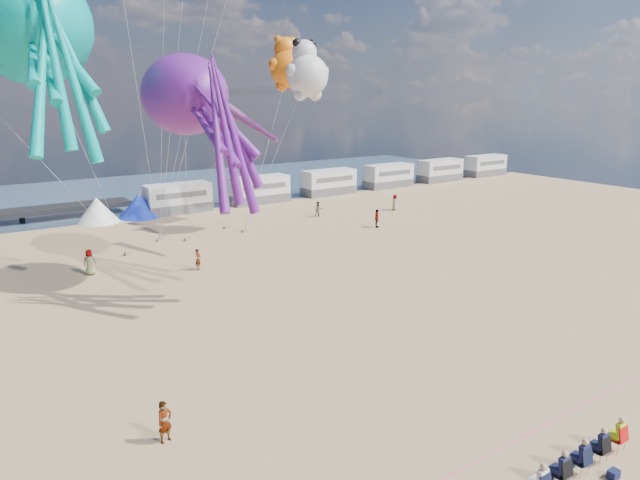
{
  "coord_description": "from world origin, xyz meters",
  "views": [
    {
      "loc": [
        -14.6,
        -15.75,
        12.06
      ],
      "look_at": [
        0.34,
        6.0,
        5.19
      ],
      "focal_mm": 32.0,
      "sensor_mm": 36.0,
      "label": 1
    }
  ],
  "objects": [
    {
      "name": "sandbag_b",
      "position": [
        2.44,
        28.65,
        0.11
      ],
      "size": [
        0.5,
        0.35,
        0.22
      ],
      "primitive_type": "cube",
      "color": "gray",
      "rests_on": "ground"
    },
    {
      "name": "sandbag_e",
      "position": [
        0.41,
        29.7,
        0.11
      ],
      "size": [
        0.5,
        0.35,
        0.22
      ],
      "primitive_type": "cube",
      "color": "gray",
      "rests_on": "ground"
    },
    {
      "name": "tent_white",
      "position": [
        -2.0,
        40.0,
        1.2
      ],
      "size": [
        4.0,
        4.0,
        2.4
      ],
      "primitive_type": "cone",
      "color": "white",
      "rests_on": "ground"
    },
    {
      "name": "kite_teddy_orange",
      "position": [
        13.72,
        30.58,
        14.09
      ],
      "size": [
        5.03,
        4.86,
        5.79
      ],
      "primitive_type": null,
      "rotation": [
        0.0,
        0.0,
        0.29
      ],
      "color": "orange"
    },
    {
      "name": "beachgoer_3",
      "position": [
        18.53,
        23.27,
        0.85
      ],
      "size": [
        1.14,
        1.26,
        1.7
      ],
      "primitive_type": "imported",
      "rotation": [
        0.0,
        0.0,
        0.97
      ],
      "color": "#7F6659",
      "rests_on": "ground"
    },
    {
      "name": "kite_panda",
      "position": [
        12.91,
        26.12,
        13.39
      ],
      "size": [
        5.21,
        5.04,
        6.0
      ],
      "primitive_type": null,
      "rotation": [
        0.0,
        0.0,
        0.29
      ],
      "color": "silver"
    },
    {
      "name": "motorhome_5",
      "position": [
        53.5,
        40.0,
        1.5
      ],
      "size": [
        6.6,
        2.5,
        3.0
      ],
      "primitive_type": "cube",
      "color": "silver",
      "rests_on": "ground"
    },
    {
      "name": "sandbag_d",
      "position": [
        7.0,
        30.7,
        0.11
      ],
      "size": [
        0.5,
        0.35,
        0.22
      ],
      "primitive_type": "cube",
      "color": "gray",
      "rests_on": "ground"
    },
    {
      "name": "kite_octopus_purple",
      "position": [
        -0.88,
        19.14,
        11.9
      ],
      "size": [
        8.09,
        10.96,
        11.52
      ],
      "primitive_type": null,
      "rotation": [
        0.0,
        0.0,
        0.43
      ],
      "color": "#641B83"
    },
    {
      "name": "beachgoer_5",
      "position": [
        -0.03,
        20.47,
        0.75
      ],
      "size": [
        1.3,
        1.3,
        1.5
      ],
      "primitive_type": "imported",
      "rotation": [
        0.0,
        0.0,
        0.78
      ],
      "color": "#7F6659",
      "rests_on": "ground"
    },
    {
      "name": "standing_person",
      "position": [
        -9.02,
        2.06,
        0.78
      ],
      "size": [
        0.65,
        0.52,
        1.56
      ],
      "primitive_type": "imported",
      "rotation": [
        0.0,
        0.0,
        0.29
      ],
      "color": "tan",
      "rests_on": "ground"
    },
    {
      "name": "sandbag_c",
      "position": [
        7.7,
        28.53,
        0.11
      ],
      "size": [
        0.5,
        0.35,
        0.22
      ],
      "primitive_type": "cube",
      "color": "gray",
      "rests_on": "ground"
    },
    {
      "name": "motorhome_2",
      "position": [
        25.0,
        40.0,
        1.5
      ],
      "size": [
        6.6,
        2.5,
        3.0
      ],
      "primitive_type": "cube",
      "color": "silver",
      "rests_on": "ground"
    },
    {
      "name": "sandbag_a",
      "position": [
        -3.01,
        26.99,
        0.11
      ],
      "size": [
        0.5,
        0.35,
        0.22
      ],
      "primitive_type": "cube",
      "color": "gray",
      "rests_on": "ground"
    },
    {
      "name": "water",
      "position": [
        0.0,
        55.0,
        0.02
      ],
      "size": [
        120.0,
        120.0,
        0.0
      ],
      "primitive_type": "plane",
      "color": "#344B64",
      "rests_on": "ground"
    },
    {
      "name": "spectator_row",
      "position": [
        1.48,
        -7.25,
        0.65
      ],
      "size": [
        6.1,
        0.9,
        1.3
      ],
      "primitive_type": null,
      "color": "black",
      "rests_on": "ground"
    },
    {
      "name": "motorhome_3",
      "position": [
        34.5,
        40.0,
        1.5
      ],
      "size": [
        6.6,
        2.5,
        3.0
      ],
      "primitive_type": "cube",
      "color": "silver",
      "rests_on": "ground"
    },
    {
      "name": "cooler_navy",
      "position": [
        2.14,
        -8.06,
        0.15
      ],
      "size": [
        0.38,
        0.28,
        0.3
      ],
      "primitive_type": "cube",
      "color": "#14193F",
      "rests_on": "ground"
    },
    {
      "name": "windsock_mid",
      "position": [
        9.43,
        29.96,
        9.35
      ],
      "size": [
        3.23,
        6.18,
        6.25
      ],
      "primitive_type": null,
      "rotation": [
        0.0,
        0.0,
        0.38
      ],
      "color": "red"
    },
    {
      "name": "motorhome_1",
      "position": [
        15.5,
        40.0,
        1.5
      ],
      "size": [
        6.6,
        2.5,
        3.0
      ],
      "primitive_type": "cube",
      "color": "silver",
      "rests_on": "ground"
    },
    {
      "name": "windsock_right",
      "position": [
        4.69,
        23.81,
        8.65
      ],
      "size": [
        1.09,
        5.49,
        5.46
      ],
      "primitive_type": null,
      "rotation": [
        0.0,
        0.0,
        0.04
      ],
      "color": "red"
    },
    {
      "name": "kite_octopus_teal",
      "position": [
        -8.07,
        25.82,
        16.08
      ],
      "size": [
        7.36,
        12.91,
        13.89
      ],
      "primitive_type": null,
      "rotation": [
        0.0,
        0.0,
        0.19
      ],
      "color": "#01A89E"
    },
    {
      "name": "tent_blue",
      "position": [
        2.0,
        40.0,
        1.2
      ],
      "size": [
        4.0,
        4.0,
        2.4
      ],
      "primitive_type": "cone",
      "color": "#1933CC",
      "rests_on": "ground"
    },
    {
      "name": "ground",
      "position": [
        0.0,
        0.0,
        0.0
      ],
      "size": [
        120.0,
        120.0,
        0.0
      ],
      "primitive_type": "plane",
      "color": "tan",
      "rests_on": "ground"
    },
    {
      "name": "beachgoer_6",
      "position": [
        -6.54,
        23.56,
        0.88
      ],
      "size": [
        0.77,
        0.67,
        1.77
      ],
      "primitive_type": "imported",
      "rotation": [
        0.0,
        0.0,
        2.67
      ],
      "color": "#7F6659",
      "rests_on": "ground"
    },
    {
      "name": "beachgoer_0",
      "position": [
        25.21,
        28.29,
        0.84
      ],
      "size": [
        0.72,
        0.6,
        1.67
      ],
      "primitive_type": "imported",
      "rotation": [
        0.0,
        0.0,
        3.52
      ],
      "color": "#7F6659",
      "rests_on": "ground"
    },
    {
      "name": "motorhome_0",
      "position": [
        6.0,
        40.0,
        1.5
      ],
      "size": [
        6.6,
        2.5,
        3.0
      ],
      "primitive_type": "cube",
      "color": "silver",
      "rests_on": "ground"
    },
    {
      "name": "motorhome_4",
      "position": [
        44.0,
        40.0,
        1.5
      ],
      "size": [
        6.6,
        2.5,
        3.0
      ],
      "primitive_type": "cube",
      "color": "silver",
      "rests_on": "ground"
    },
    {
      "name": "rope_line",
      "position": [
        0.0,
        -5.0,
        0.02
      ],
      "size": [
        34.0,
        0.03,
        0.03
      ],
      "primitive_type": "cylinder",
      "rotation": [
        0.0,
        1.57,
        0.0
      ],
      "color": "#F2338C",
      "rests_on": "ground"
    },
    {
      "name": "beachgoer_1",
      "position": [
        16.76,
        30.16,
        0.77
      ],
      "size": [
        0.84,
        0.65,
        1.53
      ],
      "primitive_type": "imported",
      "rotation": [
        0.0,
        0.0,
        6.04
      ],
      "color": "#7F6659",
      "rests_on": "ground"
    }
  ]
}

